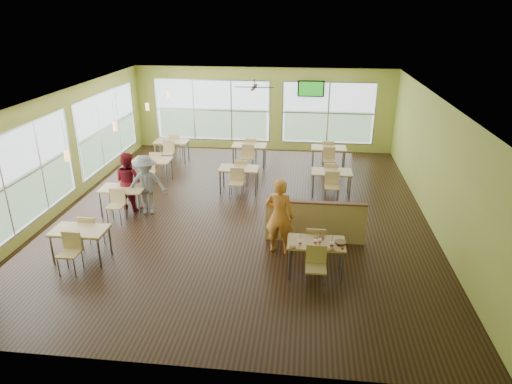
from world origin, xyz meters
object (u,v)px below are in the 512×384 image
at_px(main_table, 316,247).
at_px(half_wall_divider, 315,222).
at_px(food_basket, 341,243).
at_px(man_plaid, 279,216).

bearing_deg(main_table, half_wall_divider, 90.00).
distance_m(main_table, half_wall_divider, 1.45).
bearing_deg(main_table, food_basket, -3.26).
bearing_deg(man_plaid, food_basket, 156.58).
relative_size(main_table, half_wall_divider, 0.63).
bearing_deg(food_basket, half_wall_divider, 108.50).
bearing_deg(food_basket, main_table, 176.74).
relative_size(main_table, man_plaid, 0.84).
relative_size(half_wall_divider, man_plaid, 1.32).
bearing_deg(man_plaid, main_table, 144.48).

